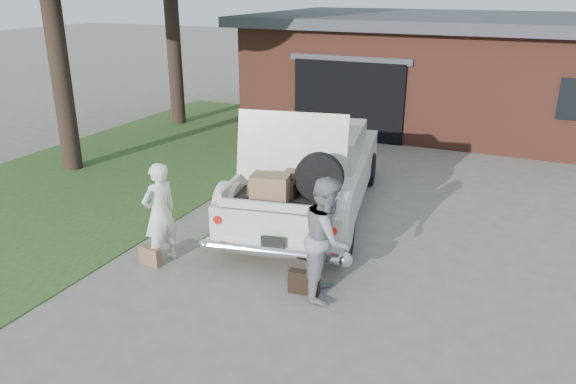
% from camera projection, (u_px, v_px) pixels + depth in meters
% --- Properties ---
extents(ground, '(90.00, 90.00, 0.00)m').
position_uv_depth(ground, '(272.00, 270.00, 8.74)').
color(ground, gray).
rests_on(ground, ground).
extents(grass_strip, '(6.00, 16.00, 0.02)m').
position_uv_depth(grass_strip, '(121.00, 170.00, 13.43)').
color(grass_strip, '#2D4C1E').
rests_on(grass_strip, ground).
extents(house, '(12.80, 7.80, 3.30)m').
position_uv_depth(house, '(460.00, 69.00, 17.56)').
color(house, brown).
rests_on(house, ground).
extents(sedan, '(3.12, 5.84, 2.28)m').
position_uv_depth(sedan, '(310.00, 172.00, 10.71)').
color(sedan, white).
rests_on(sedan, ground).
extents(woman_left, '(0.56, 0.69, 1.65)m').
position_uv_depth(woman_left, '(160.00, 213.00, 8.76)').
color(woman_left, white).
rests_on(woman_left, ground).
extents(woman_right, '(0.84, 0.98, 1.76)m').
position_uv_depth(woman_right, '(328.00, 238.00, 7.79)').
color(woman_right, gray).
rests_on(woman_right, ground).
extents(suitcase_left, '(0.40, 0.17, 0.30)m').
position_uv_depth(suitcase_left, '(150.00, 256.00, 8.87)').
color(suitcase_left, '#8F6449').
rests_on(suitcase_left, ground).
extents(suitcase_right, '(0.46, 0.19, 0.35)m').
position_uv_depth(suitcase_right, '(304.00, 282.00, 8.04)').
color(suitcase_right, black).
rests_on(suitcase_right, ground).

